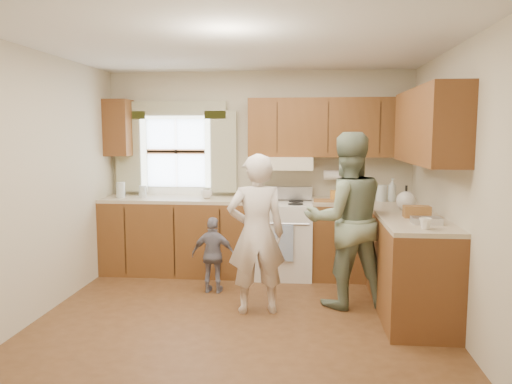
# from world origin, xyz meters

# --- Properties ---
(room) EXTENTS (3.80, 3.80, 3.80)m
(room) POSITION_xyz_m (0.00, 0.00, 1.25)
(room) COLOR #513119
(room) RESTS_ON ground
(kitchen_fixtures) EXTENTS (3.80, 2.25, 2.15)m
(kitchen_fixtures) POSITION_xyz_m (0.61, 1.08, 0.84)
(kitchen_fixtures) COLOR #43260E
(kitchen_fixtures) RESTS_ON ground
(stove) EXTENTS (0.76, 0.67, 1.07)m
(stove) POSITION_xyz_m (0.30, 1.44, 0.47)
(stove) COLOR silver
(stove) RESTS_ON ground
(woman_left) EXTENTS (0.63, 0.49, 1.54)m
(woman_left) POSITION_xyz_m (0.13, 0.16, 0.77)
(woman_left) COLOR silver
(woman_left) RESTS_ON ground
(woman_right) EXTENTS (0.98, 0.85, 1.75)m
(woman_right) POSITION_xyz_m (1.00, 0.45, 0.87)
(woman_right) COLOR #264727
(woman_right) RESTS_ON ground
(child) EXTENTS (0.50, 0.23, 0.83)m
(child) POSITION_xyz_m (-0.39, 0.71, 0.42)
(child) COLOR gray
(child) RESTS_ON ground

